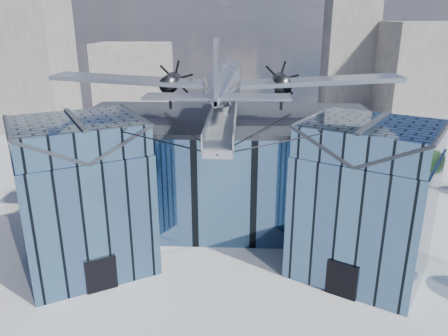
{
  "coord_description": "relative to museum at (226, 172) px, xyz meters",
  "views": [
    {
      "loc": [
        1.4,
        -30.98,
        18.6
      ],
      "look_at": [
        0.0,
        2.0,
        7.2
      ],
      "focal_mm": 35.0,
      "sensor_mm": 36.0,
      "label": 1
    }
  ],
  "objects": [
    {
      "name": "bg_towers",
      "position": [
        1.45,
        44.67,
        4.47
      ],
      "size": [
        77.0,
        24.5,
        26.0
      ],
      "color": "slate",
      "rests_on": "ground"
    },
    {
      "name": "museum",
      "position": [
        0.0,
        0.0,
        0.0
      ],
      "size": [
        32.88,
        24.5,
        17.6
      ],
      "color": "#426387",
      "rests_on": "ground"
    },
    {
      "name": "ground_plane",
      "position": [
        -0.0,
        -5.82,
        -5.54
      ],
      "size": [
        120.0,
        120.0,
        0.0
      ],
      "primitive_type": "plane",
      "color": "gray"
    }
  ]
}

